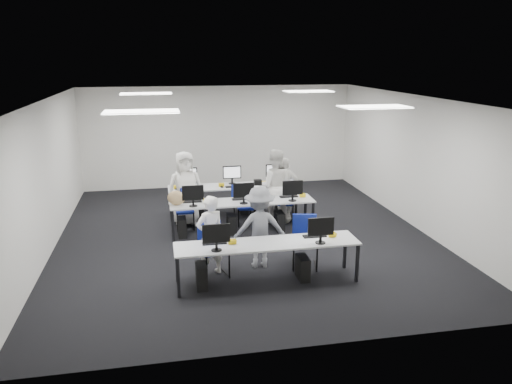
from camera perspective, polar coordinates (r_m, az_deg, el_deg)
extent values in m
plane|color=black|center=(11.12, -1.37, -4.95)|extent=(9.00, 9.00, 0.00)
plane|color=white|center=(10.47, -1.47, 10.65)|extent=(9.00, 9.00, 0.00)
cube|color=silver|center=(15.07, -4.29, 6.31)|extent=(8.00, 0.02, 3.00)
cube|color=silver|center=(6.48, 5.28, -6.05)|extent=(8.00, 0.02, 3.00)
cube|color=silver|center=(10.79, -22.85, 1.51)|extent=(0.02, 9.00, 3.00)
cube|color=silver|center=(12.01, 17.79, 3.29)|extent=(0.02, 9.00, 3.00)
cube|color=white|center=(8.34, -12.96, 8.95)|extent=(1.20, 0.60, 0.02)
cube|color=white|center=(9.13, 13.36, 9.46)|extent=(1.20, 0.60, 0.02)
cube|color=white|center=(12.32, -12.45, 10.94)|extent=(1.20, 0.60, 0.02)
cube|color=white|center=(12.87, 6.00, 11.38)|extent=(1.20, 0.60, 0.02)
cube|color=silver|center=(8.66, 1.29, -5.92)|extent=(3.20, 0.70, 0.03)
cube|color=black|center=(8.36, -8.87, -9.66)|extent=(0.05, 0.05, 0.70)
cube|color=black|center=(8.91, -9.04, -8.04)|extent=(0.05, 0.05, 0.70)
cube|color=black|center=(8.98, 11.50, -7.98)|extent=(0.05, 0.05, 0.70)
cube|color=black|center=(9.49, 10.13, -6.59)|extent=(0.05, 0.05, 0.70)
cube|color=silver|center=(11.08, -1.56, -1.13)|extent=(3.20, 0.70, 0.03)
cube|color=black|center=(10.78, -9.46, -3.86)|extent=(0.05, 0.05, 0.70)
cube|color=black|center=(11.34, -9.56, -2.88)|extent=(0.05, 0.05, 0.70)
cube|color=black|center=(11.26, 6.52, -2.90)|extent=(0.05, 0.05, 0.70)
cube|color=black|center=(11.81, 5.65, -2.01)|extent=(0.05, 0.05, 0.70)
cube|color=silver|center=(12.42, -2.63, 0.67)|extent=(3.20, 0.70, 0.03)
cube|color=black|center=(12.11, -9.67, -1.71)|extent=(0.05, 0.05, 0.70)
cube|color=black|center=(12.68, -9.75, -0.93)|extent=(0.05, 0.05, 0.70)
cube|color=black|center=(12.54, 4.62, -0.94)|extent=(0.05, 0.05, 0.70)
cube|color=black|center=(13.10, 3.92, -0.22)|extent=(0.05, 0.05, 0.70)
cube|color=#0C1E9D|center=(8.25, -4.57, -4.75)|extent=(0.46, 0.04, 0.32)
cube|color=black|center=(8.65, -4.78, -5.83)|extent=(0.42, 0.14, 0.02)
ellipsoid|color=black|center=(8.68, -2.80, -5.65)|extent=(0.07, 0.10, 0.04)
cube|color=black|center=(8.71, -6.25, -9.51)|extent=(0.18, 0.40, 0.42)
cube|color=white|center=(8.62, 7.42, -3.94)|extent=(0.46, 0.04, 0.32)
cube|color=black|center=(9.00, 6.72, -5.02)|extent=(0.42, 0.14, 0.02)
ellipsoid|color=black|center=(9.09, 8.54, -4.82)|extent=(0.07, 0.10, 0.04)
cube|color=black|center=(9.01, 5.36, -8.61)|extent=(0.18, 0.40, 0.42)
cube|color=white|center=(10.71, -7.23, -0.09)|extent=(0.46, 0.04, 0.32)
cube|color=black|center=(11.09, -7.30, -1.10)|extent=(0.42, 0.14, 0.02)
ellipsoid|color=black|center=(11.11, -5.76, -0.98)|extent=(0.07, 0.10, 0.04)
cube|color=black|center=(11.11, -8.44, -3.99)|extent=(0.18, 0.40, 0.42)
cube|color=white|center=(10.83, -1.42, 0.21)|extent=(0.46, 0.04, 0.32)
cube|color=black|center=(11.21, -1.68, -0.80)|extent=(0.42, 0.14, 0.02)
ellipsoid|color=black|center=(11.26, -0.18, -0.68)|extent=(0.07, 0.10, 0.04)
cube|color=black|center=(11.20, -2.81, -3.67)|extent=(0.18, 0.40, 0.42)
cube|color=white|center=(11.06, 4.21, 0.49)|extent=(0.46, 0.04, 0.32)
cube|color=black|center=(11.43, 3.77, -0.51)|extent=(0.42, 0.14, 0.02)
ellipsoid|color=black|center=(11.51, 5.21, -0.39)|extent=(0.07, 0.10, 0.04)
cube|color=black|center=(11.40, 2.68, -3.33)|extent=(0.18, 0.40, 0.42)
cube|color=white|center=(12.41, -7.80, 2.04)|extent=(0.46, 0.04, 0.32)
cube|color=black|center=(12.17, -7.66, 0.37)|extent=(0.42, 0.14, 0.02)
ellipsoid|color=black|center=(12.16, -9.07, 0.34)|extent=(0.07, 0.10, 0.04)
cube|color=black|center=(12.46, -6.47, -1.76)|extent=(0.18, 0.40, 0.42)
cube|color=white|center=(12.51, -2.77, 2.28)|extent=(0.46, 0.04, 0.32)
cube|color=black|center=(12.28, -2.53, 0.63)|extent=(0.42, 0.14, 0.02)
ellipsoid|color=black|center=(12.23, -3.92, 0.60)|extent=(0.07, 0.10, 0.04)
cube|color=black|center=(12.59, -1.47, -1.49)|extent=(0.18, 0.40, 0.42)
cube|color=white|center=(12.71, 2.15, 2.49)|extent=(0.46, 0.04, 0.32)
cube|color=black|center=(12.48, 2.47, 0.87)|extent=(0.42, 0.14, 0.02)
ellipsoid|color=black|center=(12.41, 1.12, 0.84)|extent=(0.07, 0.10, 0.04)
cube|color=black|center=(12.81, 3.39, -1.22)|extent=(0.18, 0.40, 0.42)
cube|color=navy|center=(9.04, -4.90, -6.61)|extent=(0.56, 0.54, 0.06)
cube|color=navy|center=(9.13, -5.39, -4.56)|extent=(0.44, 0.16, 0.38)
cube|color=navy|center=(9.41, 5.60, -5.68)|extent=(0.56, 0.54, 0.06)
cube|color=navy|center=(9.51, 5.56, -3.65)|extent=(0.45, 0.15, 0.39)
cube|color=navy|center=(11.53, -8.14, -2.14)|extent=(0.41, 0.39, 0.06)
cube|color=navy|center=(11.63, -8.25, -0.75)|extent=(0.39, 0.05, 0.33)
cube|color=navy|center=(11.69, -1.14, -1.72)|extent=(0.45, 0.44, 0.06)
cube|color=navy|center=(11.80, -1.19, -0.34)|extent=(0.39, 0.09, 0.33)
cube|color=navy|center=(11.96, 3.23, -1.20)|extent=(0.51, 0.49, 0.06)
cube|color=navy|center=(12.08, 3.20, 0.25)|extent=(0.42, 0.13, 0.36)
cube|color=navy|center=(11.83, -7.94, -1.34)|extent=(0.59, 0.57, 0.06)
cube|color=navy|center=(11.56, -7.59, -0.29)|extent=(0.44, 0.19, 0.38)
cube|color=navy|center=(12.05, -1.69, -1.00)|extent=(0.54, 0.53, 0.06)
cube|color=navy|center=(11.79, -1.80, -0.05)|extent=(0.42, 0.16, 0.36)
cube|color=navy|center=(12.17, 3.58, -0.91)|extent=(0.55, 0.53, 0.06)
cube|color=navy|center=(11.91, 3.53, 0.02)|extent=(0.41, 0.18, 0.36)
ellipsoid|color=#A47755|center=(10.88, -9.10, -0.68)|extent=(0.45, 0.37, 0.32)
imported|color=silver|center=(9.00, -5.27, -4.98)|extent=(0.64, 0.54, 1.48)
imported|color=silver|center=(11.80, 2.11, 0.71)|extent=(0.97, 0.82, 1.75)
imported|color=silver|center=(11.66, -8.08, 0.37)|extent=(0.93, 0.69, 1.75)
imported|color=silver|center=(12.08, 3.22, 0.44)|extent=(0.95, 0.61, 1.51)
imported|color=slate|center=(9.29, 0.40, -4.07)|extent=(1.00, 0.58, 1.54)
cube|color=black|center=(9.22, 0.20, 1.12)|extent=(0.14, 0.18, 0.10)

